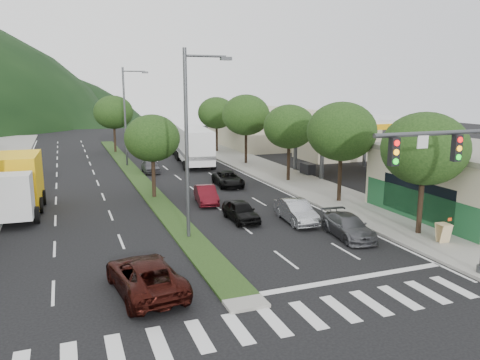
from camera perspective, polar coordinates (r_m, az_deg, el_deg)
name	(u,v)px	position (r m, az deg, el deg)	size (l,w,h in m)	color
ground	(241,300)	(18.59, 0.17, -14.39)	(160.00, 160.00, 0.00)	black
sidewalk_right	(270,171)	(45.37, 3.63, 1.12)	(5.00, 90.00, 0.15)	gray
median	(134,174)	(44.78, -12.75, 0.71)	(1.60, 56.00, 0.12)	#1E3212
crosswalk	(262,324)	(16.94, 2.71, -17.09)	(19.00, 2.20, 0.01)	silver
traffic_signal	(464,173)	(20.89, 25.65, 0.77)	(6.12, 0.40, 7.00)	#47494C
storefront_right	(474,185)	(32.88, 26.66, -0.55)	(9.00, 10.00, 4.00)	#B8AB92
gas_canopy	(346,124)	(45.32, 12.85, 6.68)	(12.20, 8.20, 5.25)	silver
bldg_right_far	(259,127)	(65.10, 2.37, 6.46)	(10.00, 16.00, 5.20)	#B8AB92
tree_r_a	(425,149)	(26.84, 21.58, 3.57)	(4.60, 4.60, 6.63)	black
tree_r_b	(342,132)	(33.13, 12.29, 5.79)	(4.80, 4.80, 6.94)	black
tree_r_c	(289,127)	(40.07, 6.02, 6.48)	(4.40, 4.40, 6.48)	black
tree_r_d	(246,115)	(49.15, 0.74, 7.92)	(5.00, 5.00, 7.17)	black
tree_r_e	(216,113)	(58.57, -2.89, 8.16)	(4.60, 4.60, 6.71)	black
tree_med_near	(152,138)	(34.37, -10.66, 5.03)	(4.00, 4.00, 6.02)	black
tree_med_far	(113,112)	(60.03, -15.17, 7.98)	(4.80, 4.80, 6.94)	black
streetlight_near	(190,135)	(24.57, -6.08, 5.44)	(2.60, 0.25, 10.00)	#47494C
streetlight_mid	(127,112)	(49.11, -13.64, 8.08)	(2.60, 0.25, 10.00)	#47494C
sedan_silver	(296,211)	(28.50, 6.87, -3.81)	(1.43, 4.10, 1.35)	#93959A
suv_maroon	(145,276)	(19.30, -11.49, -11.34)	(2.33, 5.06, 1.41)	black
car_queue_a	(241,211)	(28.55, 0.11, -3.81)	(1.47, 3.65, 1.24)	black
car_queue_b	(348,226)	(26.22, 13.07, -5.52)	(1.70, 4.18, 1.21)	#494A4E
car_queue_c	(206,195)	(32.93, -4.16, -1.80)	(1.31, 3.75, 1.24)	#4D0C14
car_queue_d	(228,179)	(38.61, -1.46, 0.13)	(1.97, 4.28, 1.19)	black
car_queue_e	(150,166)	(45.53, -10.86, 1.66)	(1.43, 3.56, 1.21)	#57565C
car_queue_f	(181,150)	(56.60, -7.23, 3.63)	(1.72, 4.23, 1.23)	black
box_truck	(17,187)	(33.29, -25.55, -0.73)	(3.26, 7.69, 3.73)	silver
motorhome	(194,145)	(49.56, -5.64, 4.24)	(4.18, 10.23, 3.82)	white
a_frame_sign	(443,231)	(26.43, 23.56, -5.73)	(0.65, 0.73, 1.36)	tan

